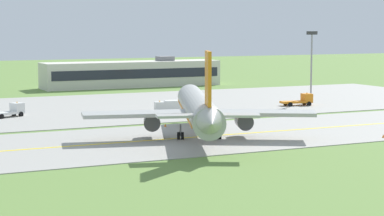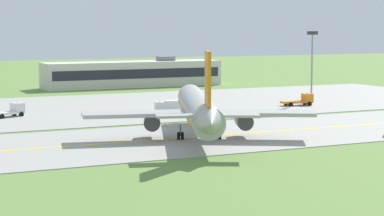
# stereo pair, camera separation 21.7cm
# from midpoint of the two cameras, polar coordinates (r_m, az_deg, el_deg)

# --- Properties ---
(ground_plane) EXTENTS (500.00, 500.00, 0.00)m
(ground_plane) POSITION_cam_midpoint_polar(r_m,az_deg,el_deg) (101.23, 0.92, -2.34)
(ground_plane) COLOR olive
(taxiway_strip) EXTENTS (240.00, 28.00, 0.10)m
(taxiway_strip) POSITION_cam_midpoint_polar(r_m,az_deg,el_deg) (101.22, 0.92, -2.32)
(taxiway_strip) COLOR #9E9B93
(taxiway_strip) RESTS_ON ground
(apron_pad) EXTENTS (140.00, 52.00, 0.10)m
(apron_pad) POSITION_cam_midpoint_polar(r_m,az_deg,el_deg) (143.28, -2.92, 0.26)
(apron_pad) COLOR #9E9B93
(apron_pad) RESTS_ON ground
(taxiway_centreline) EXTENTS (220.00, 0.60, 0.01)m
(taxiway_centreline) POSITION_cam_midpoint_polar(r_m,az_deg,el_deg) (101.21, 0.92, -2.29)
(taxiway_centreline) COLOR yellow
(taxiway_centreline) RESTS_ON taxiway_strip
(airplane_lead) EXTENTS (31.39, 38.09, 12.70)m
(airplane_lead) POSITION_cam_midpoint_polar(r_m,az_deg,el_deg) (99.86, 0.57, -0.07)
(airplane_lead) COLOR #ADADA8
(airplane_lead) RESTS_ON ground
(service_truck_baggage) EXTENTS (6.65, 4.65, 2.59)m
(service_truck_baggage) POSITION_cam_midpoint_polar(r_m,az_deg,el_deg) (127.48, -14.15, -0.18)
(service_truck_baggage) COLOR silver
(service_truck_baggage) RESTS_ON ground
(service_truck_fuel) EXTENTS (6.32, 3.54, 2.60)m
(service_truck_fuel) POSITION_cam_midpoint_polar(r_m,az_deg,el_deg) (126.68, -1.56, 0.13)
(service_truck_fuel) COLOR silver
(service_truck_fuel) RESTS_ON ground
(service_truck_catering) EXTENTS (6.61, 2.96, 2.59)m
(service_truck_catering) POSITION_cam_midpoint_polar(r_m,az_deg,el_deg) (143.16, 8.79, 0.64)
(service_truck_catering) COLOR orange
(service_truck_catering) RESTS_ON ground
(terminal_building) EXTENTS (47.23, 9.76, 7.82)m
(terminal_building) POSITION_cam_midpoint_polar(r_m,az_deg,el_deg) (187.95, -4.71, 2.73)
(terminal_building) COLOR beige
(terminal_building) RESTS_ON ground
(apron_light_mast) EXTENTS (2.40, 0.50, 14.70)m
(apron_light_mast) POSITION_cam_midpoint_polar(r_m,az_deg,el_deg) (149.77, 9.60, 4.01)
(apron_light_mast) COLOR gray
(apron_light_mast) RESTS_ON ground
(traffic_cone_near_edge) EXTENTS (0.44, 0.44, 0.60)m
(traffic_cone_near_edge) POSITION_cam_midpoint_polar(r_m,az_deg,el_deg) (103.62, 15.09, -2.20)
(traffic_cone_near_edge) COLOR orange
(traffic_cone_near_edge) RESTS_ON ground
(traffic_cone_mid_edge) EXTENTS (0.44, 0.44, 0.60)m
(traffic_cone_mid_edge) POSITION_cam_midpoint_polar(r_m,az_deg,el_deg) (116.14, 2.46, -1.06)
(traffic_cone_mid_edge) COLOR orange
(traffic_cone_mid_edge) RESTS_ON ground
(traffic_cone_far_edge) EXTENTS (0.44, 0.44, 0.60)m
(traffic_cone_far_edge) POSITION_cam_midpoint_polar(r_m,az_deg,el_deg) (111.35, -2.09, -1.39)
(traffic_cone_far_edge) COLOR orange
(traffic_cone_far_edge) RESTS_ON ground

